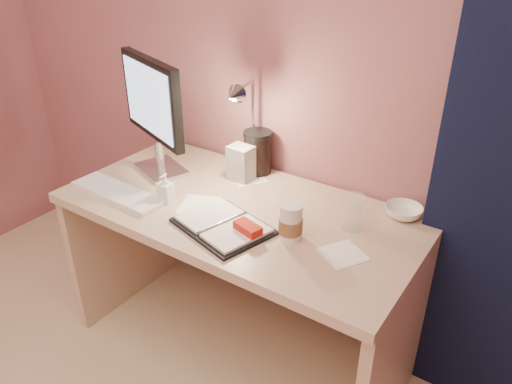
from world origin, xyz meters
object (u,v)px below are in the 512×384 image
Objects in this scene: bowl at (404,212)px; product_box at (241,163)px; planner at (225,226)px; dark_jar at (258,154)px; monitor at (155,106)px; lotion_bottle at (166,188)px; keyboard at (118,193)px; clear_cup at (354,212)px; desk at (250,246)px; desk_lamp at (235,119)px; coffee_cup at (291,223)px.

product_box is at bearing -172.55° from bowl.
planner is 2.26× the size of dark_jar.
lotion_bottle is (0.21, -0.18, -0.24)m from monitor.
dark_jar reaches higher than bowl.
keyboard is 0.60m from dark_jar.
clear_cup is 0.22m from bowl.
dark_jar is 1.12× the size of product_box.
planner is at bearing -138.67° from bowl.
clear_cup is (0.37, 0.26, 0.05)m from planner.
product_box is at bearing 137.08° from desk.
dark_jar is (-0.11, 0.22, 0.31)m from desk.
bowl is 0.92× the size of product_box.
desk is at bearing -159.37° from bowl.
clear_cup is at bearing 20.90° from keyboard.
desk is 10.13× the size of bowl.
monitor is 0.37m from lotion_bottle.
desk_lamp is at bearing 71.92° from lotion_bottle.
keyboard reaches higher than desk.
coffee_cup is 0.23m from clear_cup.
bowl is 1.20× the size of lotion_bottle.
bowl is (1.01, 0.48, 0.01)m from keyboard.
lotion_bottle is 0.77× the size of product_box.
planner is 0.90× the size of desk_lamp.
desk is 0.34m from planner.
monitor reaches higher than dark_jar.
lotion_bottle reaches higher than bowl.
desk is at bearing 117.88° from planner.
dark_jar is at bearing 56.78° from keyboard.
desk is at bearing 22.47° from monitor.
monitor reaches higher than keyboard.
keyboard is 3.13× the size of bowl.
clear_cup is (0.89, 0.04, -0.23)m from monitor.
clear_cup is 0.72m from lotion_bottle.
keyboard is 0.74m from coffee_cup.
coffee_cup is at bearing 34.32° from planner.
desk_lamp reaches higher than keyboard.
desk_lamp is at bearing 170.99° from clear_cup.
coffee_cup is 1.16× the size of lotion_bottle.
bowl is at bearing 26.61° from lotion_bottle.
product_box reaches higher than clear_cup.
dark_jar is 0.21m from desk_lamp.
coffee_cup is at bearing 11.44° from keyboard.
monitor is at bearing 172.46° from planner.
dark_jar is at bearing 53.65° from monitor.
dark_jar reaches higher than desk.
clear_cup is (0.15, 0.18, 0.00)m from coffee_cup.
desk_lamp is at bearing 135.72° from planner.
planner is at bearing -5.81° from lotion_bottle.
planner is at bearing -145.34° from clear_cup.
planner is 2.90× the size of clear_cup.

